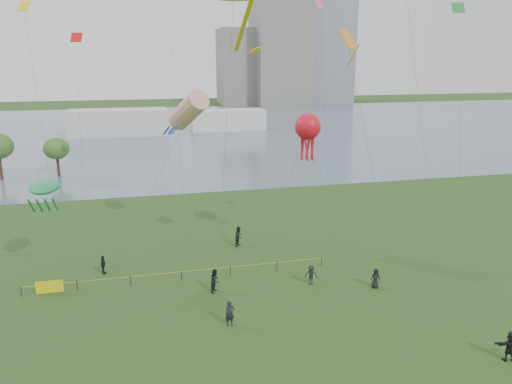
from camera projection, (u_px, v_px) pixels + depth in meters
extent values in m
plane|color=#1B3812|center=(296.00, 369.00, 28.81)|extent=(400.00, 400.00, 0.00)
cube|color=slate|center=(170.00, 131.00, 122.66)|extent=(400.00, 120.00, 0.08)
cube|color=slate|center=(280.00, 53.00, 186.31)|extent=(20.00, 20.00, 38.00)
cube|color=slate|center=(241.00, 67.00, 190.08)|extent=(16.00, 18.00, 28.00)
cube|color=silver|center=(119.00, 123.00, 114.48)|extent=(22.00, 8.00, 6.00)
cube|color=silver|center=(228.00, 120.00, 123.30)|extent=(18.00, 7.00, 5.00)
cylinder|color=#331E17|center=(58.00, 168.00, 75.11)|extent=(0.44, 0.44, 2.65)
ellipsoid|color=#406628|center=(56.00, 149.00, 74.34)|extent=(3.77, 3.77, 3.18)
cylinder|color=#331E17|center=(1.00, 170.00, 73.02)|extent=(0.44, 0.44, 3.08)
cylinder|color=black|center=(21.00, 291.00, 37.50)|extent=(0.07, 0.07, 0.85)
cylinder|color=black|center=(77.00, 286.00, 38.40)|extent=(0.07, 0.07, 0.85)
cylinder|color=black|center=(131.00, 280.00, 39.31)|extent=(0.07, 0.07, 0.85)
cylinder|color=black|center=(182.00, 275.00, 40.21)|extent=(0.07, 0.07, 0.85)
cylinder|color=black|center=(230.00, 271.00, 41.12)|extent=(0.07, 0.07, 0.85)
cylinder|color=black|center=(277.00, 266.00, 42.02)|extent=(0.07, 0.07, 0.85)
cylinder|color=black|center=(322.00, 262.00, 42.92)|extent=(0.07, 0.07, 0.85)
cylinder|color=yellow|center=(181.00, 272.00, 40.13)|extent=(24.00, 0.03, 0.03)
cube|color=yellow|center=(49.00, 287.00, 37.92)|extent=(2.00, 0.04, 1.00)
imported|color=black|center=(215.00, 280.00, 38.16)|extent=(1.07, 1.13, 1.84)
imported|color=black|center=(311.00, 275.00, 39.40)|extent=(1.19, 0.91, 1.63)
imported|color=black|center=(103.00, 265.00, 41.36)|extent=(0.61, 1.00, 1.59)
imported|color=black|center=(376.00, 278.00, 38.83)|extent=(0.87, 0.65, 1.59)
imported|color=black|center=(510.00, 347.00, 29.40)|extent=(1.82, 1.00, 1.87)
imported|color=black|center=(230.00, 313.00, 33.29)|extent=(0.69, 0.49, 1.78)
imported|color=black|center=(239.00, 236.00, 47.47)|extent=(1.15, 1.19, 1.94)
cylinder|color=#3F3F42|center=(225.00, 136.00, 40.87)|extent=(3.35, 8.69, 22.44)
cube|color=yellow|center=(244.00, 23.00, 39.08)|extent=(0.36, 6.98, 4.09)
cube|color=yellow|center=(256.00, 50.00, 36.06)|extent=(0.95, 0.95, 0.42)
cylinder|color=#3F3F42|center=(152.00, 188.00, 43.63)|extent=(7.43, 5.39, 12.79)
cylinder|color=red|center=(188.00, 110.00, 45.31)|extent=(3.86, 5.26, 3.96)
cylinder|color=#1B31BD|center=(175.00, 130.00, 44.29)|extent=(0.60, 1.13, 0.88)
cylinder|color=#1B31BD|center=(171.00, 130.00, 44.58)|extent=(0.60, 1.13, 0.88)
cylinder|color=#1B31BD|center=(166.00, 130.00, 44.34)|extent=(0.60, 1.13, 0.88)
cylinder|color=#1B31BD|center=(167.00, 131.00, 43.90)|extent=(0.60, 1.13, 0.88)
cylinder|color=#1B31BD|center=(172.00, 131.00, 43.87)|extent=(0.60, 1.13, 0.88)
cylinder|color=#3F3F42|center=(57.00, 240.00, 38.26)|extent=(1.50, 3.07, 7.77)
ellipsoid|color=#188740|center=(45.00, 187.00, 38.51)|extent=(2.23, 4.02, 0.78)
cylinder|color=#188740|center=(31.00, 206.00, 37.09)|extent=(0.16, 1.79, 1.54)
cylinder|color=#188740|center=(39.00, 205.00, 37.21)|extent=(0.16, 1.79, 1.54)
cylinder|color=#188740|center=(47.00, 205.00, 37.34)|extent=(0.16, 1.79, 1.54)
cylinder|color=#188740|center=(55.00, 204.00, 37.46)|extent=(0.16, 1.79, 1.54)
cylinder|color=#3F3F42|center=(281.00, 199.00, 42.11)|extent=(5.52, 3.06, 11.71)
sphere|color=red|center=(308.00, 127.00, 42.62)|extent=(2.26, 2.26, 2.26)
cylinder|color=red|center=(313.00, 145.00, 43.15)|extent=(0.18, 0.54, 2.60)
cylinder|color=red|center=(308.00, 144.00, 43.50)|extent=(0.49, 0.36, 2.61)
cylinder|color=red|center=(303.00, 144.00, 43.39)|extent=(0.49, 0.36, 2.61)
cylinder|color=red|center=(302.00, 145.00, 42.93)|extent=(0.18, 0.54, 2.60)
cylinder|color=red|center=(306.00, 146.00, 42.58)|extent=(0.49, 0.36, 2.61)
cylinder|color=red|center=(312.00, 146.00, 42.69)|extent=(0.49, 0.36, 2.61)
cylinder|color=#3F3F42|center=(378.00, 197.00, 30.06)|extent=(0.31, 10.30, 18.59)
cube|color=orange|center=(348.00, 39.00, 32.43)|extent=(1.62, 1.62, 1.32)
cylinder|color=orange|center=(353.00, 55.00, 31.85)|extent=(0.08, 1.58, 1.35)
cube|color=red|center=(76.00, 37.00, 40.48)|extent=(1.04, 1.00, 0.76)
cube|color=#198C2D|center=(458.00, 7.00, 36.56)|extent=(0.97, 0.68, 0.76)
cube|color=yellow|center=(24.00, 6.00, 36.37)|extent=(1.05, 0.91, 0.76)
cube|color=#E5598C|center=(320.00, 5.00, 43.38)|extent=(1.04, 0.85, 0.76)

